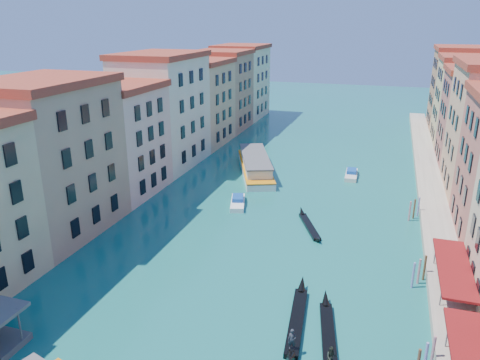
# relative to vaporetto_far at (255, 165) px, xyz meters

# --- Properties ---
(left_bank_palazzos) EXTENTS (12.80, 128.40, 21.00)m
(left_bank_palazzos) POSITION_rel_vaporetto_far_xyz_m (-17.97, -6.88, 8.29)
(left_bank_palazzos) COLOR beige
(left_bank_palazzos) RESTS_ON ground
(quay) EXTENTS (4.00, 140.00, 1.00)m
(quay) POSITION_rel_vaporetto_far_xyz_m (30.03, -6.55, -0.92)
(quay) COLOR gray
(quay) RESTS_ON ground
(mooring_poles_right) EXTENTS (1.44, 54.24, 3.20)m
(mooring_poles_right) POSITION_rel_vaporetto_far_xyz_m (27.13, -42.75, -0.12)
(mooring_poles_right) COLOR #57361D
(mooring_poles_right) RESTS_ON ground
(vaporetto_far) EXTENTS (12.29, 21.41, 3.14)m
(vaporetto_far) POSITION_rel_vaporetto_far_xyz_m (0.00, 0.00, 0.00)
(vaporetto_far) COLOR white
(vaporetto_far) RESTS_ON ground
(gondola_fore) EXTENTS (2.38, 13.39, 2.67)m
(gondola_fore) POSITION_rel_vaporetto_far_xyz_m (16.24, -42.30, -0.97)
(gondola_fore) COLOR black
(gondola_fore) RESTS_ON ground
(gondola_right) EXTENTS (3.24, 12.44, 2.49)m
(gondola_right) POSITION_rel_vaporetto_far_xyz_m (19.36, -43.86, -0.94)
(gondola_right) COLOR black
(gondola_right) RESTS_ON ground
(gondola_far) EXTENTS (5.15, 10.14, 1.53)m
(gondola_far) POSITION_rel_vaporetto_far_xyz_m (13.65, -20.98, -1.10)
(gondola_far) COLOR black
(gondola_far) RESTS_ON ground
(motorboat_mid) EXTENTS (3.60, 6.60, 1.30)m
(motorboat_mid) POSITION_rel_vaporetto_far_xyz_m (1.98, -16.34, -0.91)
(motorboat_mid) COLOR white
(motorboat_mid) RESTS_ON ground
(motorboat_far) EXTENTS (2.22, 6.38, 1.31)m
(motorboat_far) POSITION_rel_vaporetto_far_xyz_m (17.10, 2.51, -0.91)
(motorboat_far) COLOR silver
(motorboat_far) RESTS_ON ground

